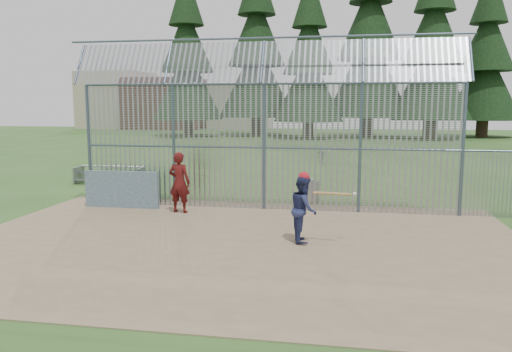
% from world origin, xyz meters
% --- Properties ---
extents(ground, '(120.00, 120.00, 0.00)m').
position_xyz_m(ground, '(0.00, 0.00, 0.00)').
color(ground, '#2D511E').
rests_on(ground, ground).
extents(dirt_infield, '(14.00, 10.00, 0.02)m').
position_xyz_m(dirt_infield, '(0.00, -0.50, 0.01)').
color(dirt_infield, '#756047').
rests_on(dirt_infield, ground).
extents(dugout_wall, '(2.50, 0.12, 1.20)m').
position_xyz_m(dugout_wall, '(-4.60, 2.90, 0.62)').
color(dugout_wall, '#38566B').
rests_on(dugout_wall, dirt_infield).
extents(batter, '(0.73, 0.88, 1.62)m').
position_xyz_m(batter, '(1.55, -0.19, 0.83)').
color(batter, navy).
rests_on(batter, dirt_infield).
extents(onlooker, '(0.75, 0.54, 1.90)m').
position_xyz_m(onlooker, '(-2.50, 2.52, 0.97)').
color(onlooker, maroon).
rests_on(onlooker, dirt_infield).
extents(bg_kid_seated, '(0.63, 0.52, 1.00)m').
position_xyz_m(bg_kid_seated, '(1.32, 16.23, 0.50)').
color(bg_kid_seated, slate).
rests_on(bg_kid_seated, ground).
extents(batting_gear, '(1.39, 0.37, 0.56)m').
position_xyz_m(batting_gear, '(1.72, -0.22, 1.54)').
color(batting_gear, '#B01722').
rests_on(batting_gear, ground).
extents(trash_can, '(0.56, 0.56, 0.82)m').
position_xyz_m(trash_can, '(1.47, 4.95, 0.38)').
color(trash_can, gray).
rests_on(trash_can, ground).
extents(bleacher, '(3.00, 0.95, 0.72)m').
position_xyz_m(bleacher, '(-7.37, 7.64, 0.41)').
color(bleacher, slate).
rests_on(bleacher, ground).
extents(backstop_fence, '(20.09, 0.81, 5.30)m').
position_xyz_m(backstop_fence, '(1.81, 3.43, 2.36)').
color(backstop_fence, '#47566B').
rests_on(backstop_fence, ground).
extents(conifer_row, '(38.48, 12.26, 20.20)m').
position_xyz_m(conifer_row, '(1.93, 41.51, 10.83)').
color(conifer_row, '#332319').
rests_on(conifer_row, ground).
extents(distant_buildings, '(26.50, 10.50, 8.00)m').
position_xyz_m(distant_buildings, '(-23.18, 56.49, 3.60)').
color(distant_buildings, brown).
rests_on(distant_buildings, ground).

